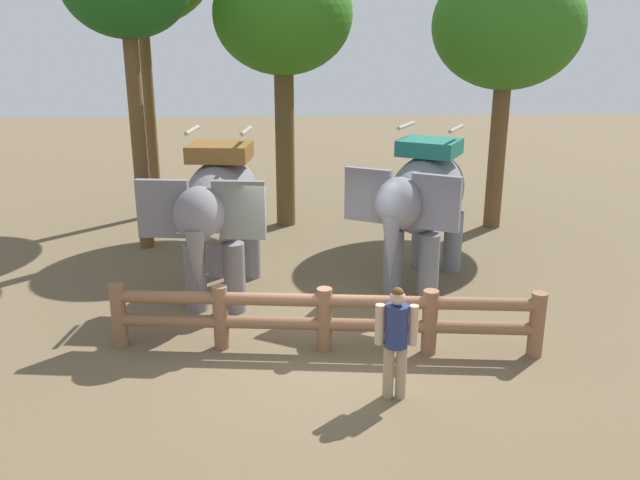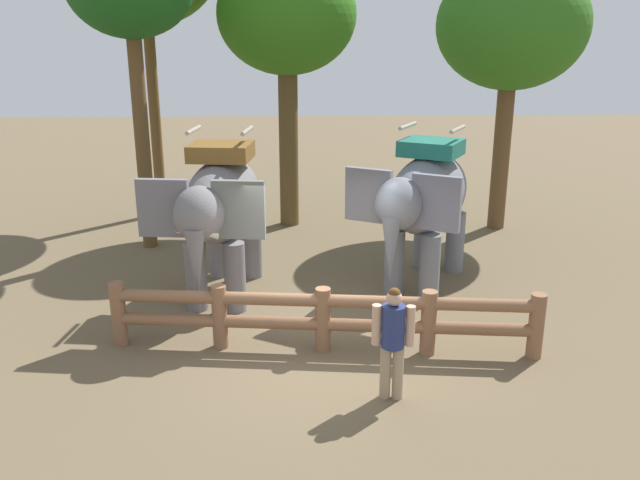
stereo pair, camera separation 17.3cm
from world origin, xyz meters
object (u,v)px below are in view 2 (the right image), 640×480
(log_fence, at_px, (323,315))
(tree_far_left, at_px, (512,27))
(tree_back_center, at_px, (287,18))
(elephant_center, at_px, (425,199))
(tourist_woman_in_black, at_px, (393,336))
(elephant_near_left, at_px, (220,206))

(log_fence, relative_size, tree_far_left, 1.04)
(tree_back_center, bearing_deg, log_fence, -85.24)
(log_fence, height_order, tree_back_center, tree_back_center)
(elephant_center, relative_size, tree_back_center, 0.55)
(log_fence, xyz_separation_m, tree_back_center, (-0.60, 7.21, 4.51))
(log_fence, height_order, tourist_woman_in_black, tourist_woman_in_black)
(elephant_center, relative_size, tourist_woman_in_black, 2.25)
(tree_far_left, bearing_deg, tree_back_center, 174.67)
(elephant_near_left, distance_m, tree_back_center, 6.06)
(elephant_near_left, bearing_deg, tourist_woman_in_black, -54.42)
(elephant_center, bearing_deg, elephant_near_left, -173.39)
(log_fence, distance_m, elephant_near_left, 3.14)
(log_fence, xyz_separation_m, tourist_woman_in_black, (0.88, -1.45, 0.34))
(elephant_near_left, xyz_separation_m, elephant_center, (3.85, 0.45, -0.01))
(elephant_center, xyz_separation_m, tourist_woman_in_black, (-1.17, -4.19, -0.82))
(tree_back_center, bearing_deg, tree_far_left, -5.33)
(elephant_center, distance_m, tree_far_left, 5.72)
(elephant_near_left, bearing_deg, log_fence, -52.00)
(log_fence, bearing_deg, elephant_near_left, 128.00)
(elephant_near_left, height_order, tourist_woman_in_black, elephant_near_left)
(tree_far_left, bearing_deg, log_fence, -124.98)
(log_fence, height_order, elephant_center, elephant_center)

